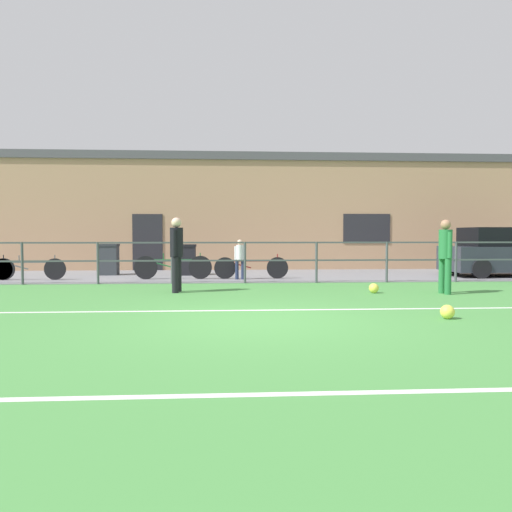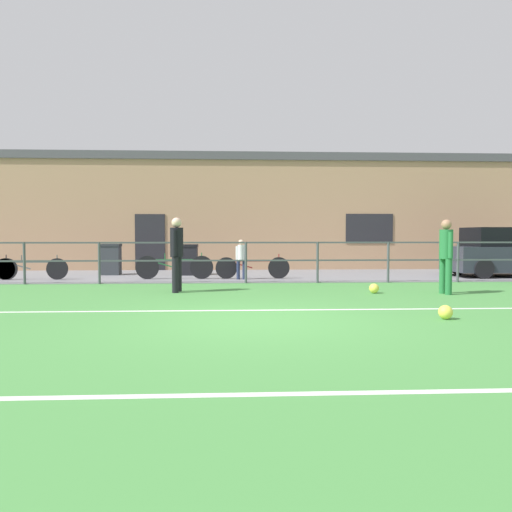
{
  "view_description": "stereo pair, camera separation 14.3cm",
  "coord_description": "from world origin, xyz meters",
  "px_view_note": "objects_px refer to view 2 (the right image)",
  "views": [
    {
      "loc": [
        -0.58,
        -7.99,
        1.37
      ],
      "look_at": [
        0.17,
        3.82,
        0.85
      ],
      "focal_mm": 35.61,
      "sensor_mm": 36.0,
      "label": 1
    },
    {
      "loc": [
        -0.44,
        -8.0,
        1.37
      ],
      "look_at": [
        0.17,
        3.82,
        0.85
      ],
      "focal_mm": 35.61,
      "sensor_mm": 36.0,
      "label": 2
    }
  ],
  "objects_px": {
    "parked_car_red": "(511,253)",
    "soccer_ball_match": "(374,288)",
    "bicycle_parked_4": "(174,267)",
    "bicycle_parked_0": "(31,269)",
    "player_goalkeeper": "(177,250)",
    "bicycle_parked_2": "(253,267)",
    "soccer_ball_spare": "(445,312)",
    "spectator_child": "(241,257)",
    "trash_bin_0": "(188,260)",
    "trash_bin_1": "(111,259)",
    "player_striker": "(446,252)"
  },
  "relations": [
    {
      "from": "player_goalkeeper",
      "to": "bicycle_parked_2",
      "type": "bearing_deg",
      "value": 160.33
    },
    {
      "from": "player_goalkeeper",
      "to": "trash_bin_0",
      "type": "bearing_deg",
      "value": -167.52
    },
    {
      "from": "player_goalkeeper",
      "to": "bicycle_parked_0",
      "type": "relative_size",
      "value": 0.82
    },
    {
      "from": "parked_car_red",
      "to": "soccer_ball_match",
      "type": "bearing_deg",
      "value": -143.1
    },
    {
      "from": "bicycle_parked_0",
      "to": "bicycle_parked_2",
      "type": "xyz_separation_m",
      "value": [
        6.53,
        0.0,
        0.01
      ]
    },
    {
      "from": "player_striker",
      "to": "parked_car_red",
      "type": "height_order",
      "value": "player_striker"
    },
    {
      "from": "spectator_child",
      "to": "trash_bin_1",
      "type": "distance_m",
      "value": 4.65
    },
    {
      "from": "player_goalkeeper",
      "to": "spectator_child",
      "type": "bearing_deg",
      "value": 163.6
    },
    {
      "from": "soccer_ball_spare",
      "to": "spectator_child",
      "type": "xyz_separation_m",
      "value": [
        -3.12,
        7.09,
        0.58
      ]
    },
    {
      "from": "soccer_ball_match",
      "to": "player_goalkeeper",
      "type": "bearing_deg",
      "value": 174.23
    },
    {
      "from": "soccer_ball_match",
      "to": "trash_bin_1",
      "type": "xyz_separation_m",
      "value": [
        -7.22,
        5.42,
        0.42
      ]
    },
    {
      "from": "trash_bin_1",
      "to": "player_striker",
      "type": "bearing_deg",
      "value": -32.72
    },
    {
      "from": "soccer_ball_match",
      "to": "bicycle_parked_4",
      "type": "bearing_deg",
      "value": 143.17
    },
    {
      "from": "trash_bin_0",
      "to": "bicycle_parked_2",
      "type": "bearing_deg",
      "value": -35.96
    },
    {
      "from": "spectator_child",
      "to": "bicycle_parked_0",
      "type": "relative_size",
      "value": 0.55
    },
    {
      "from": "soccer_ball_match",
      "to": "spectator_child",
      "type": "relative_size",
      "value": 0.19
    },
    {
      "from": "player_goalkeeper",
      "to": "soccer_ball_spare",
      "type": "height_order",
      "value": "player_goalkeeper"
    },
    {
      "from": "player_striker",
      "to": "bicycle_parked_0",
      "type": "distance_m",
      "value": 11.47
    },
    {
      "from": "soccer_ball_match",
      "to": "parked_car_red",
      "type": "xyz_separation_m",
      "value": [
        5.62,
        4.22,
        0.64
      ]
    },
    {
      "from": "parked_car_red",
      "to": "trash_bin_1",
      "type": "relative_size",
      "value": 3.94
    },
    {
      "from": "trash_bin_1",
      "to": "bicycle_parked_2",
      "type": "bearing_deg",
      "value": -20.31
    },
    {
      "from": "soccer_ball_spare",
      "to": "parked_car_red",
      "type": "distance_m",
      "value": 9.55
    },
    {
      "from": "bicycle_parked_2",
      "to": "trash_bin_0",
      "type": "relative_size",
      "value": 2.22
    },
    {
      "from": "trash_bin_1",
      "to": "player_goalkeeper",
      "type": "bearing_deg",
      "value": -61.75
    },
    {
      "from": "soccer_ball_spare",
      "to": "spectator_child",
      "type": "height_order",
      "value": "spectator_child"
    },
    {
      "from": "soccer_ball_spare",
      "to": "spectator_child",
      "type": "distance_m",
      "value": 7.77
    },
    {
      "from": "player_striker",
      "to": "trash_bin_0",
      "type": "relative_size",
      "value": 1.68
    },
    {
      "from": "player_goalkeeper",
      "to": "trash_bin_1",
      "type": "bearing_deg",
      "value": -140.93
    },
    {
      "from": "soccer_ball_match",
      "to": "bicycle_parked_0",
      "type": "height_order",
      "value": "bicycle_parked_0"
    },
    {
      "from": "bicycle_parked_2",
      "to": "spectator_child",
      "type": "bearing_deg",
      "value": -150.1
    },
    {
      "from": "player_goalkeeper",
      "to": "bicycle_parked_4",
      "type": "height_order",
      "value": "player_goalkeeper"
    },
    {
      "from": "parked_car_red",
      "to": "bicycle_parked_0",
      "type": "xyz_separation_m",
      "value": [
        -14.79,
        -0.5,
        -0.41
      ]
    },
    {
      "from": "soccer_ball_spare",
      "to": "parked_car_red",
      "type": "bearing_deg",
      "value": 54.83
    },
    {
      "from": "spectator_child",
      "to": "parked_car_red",
      "type": "bearing_deg",
      "value": -169.47
    },
    {
      "from": "soccer_ball_spare",
      "to": "trash_bin_1",
      "type": "height_order",
      "value": "trash_bin_1"
    },
    {
      "from": "player_striker",
      "to": "trash_bin_0",
      "type": "distance_m",
      "value": 8.32
    },
    {
      "from": "parked_car_red",
      "to": "soccer_ball_spare",
      "type": "bearing_deg",
      "value": -125.17
    },
    {
      "from": "bicycle_parked_2",
      "to": "soccer_ball_spare",
      "type": "bearing_deg",
      "value": -69.18
    },
    {
      "from": "soccer_ball_match",
      "to": "bicycle_parked_4",
      "type": "xyz_separation_m",
      "value": [
        -4.97,
        3.72,
        0.27
      ]
    },
    {
      "from": "parked_car_red",
      "to": "bicycle_parked_2",
      "type": "distance_m",
      "value": 8.29
    },
    {
      "from": "bicycle_parked_2",
      "to": "trash_bin_1",
      "type": "relative_size",
      "value": 2.18
    },
    {
      "from": "player_goalkeeper",
      "to": "bicycle_parked_0",
      "type": "xyz_separation_m",
      "value": [
        -4.61,
        3.26,
        -0.64
      ]
    },
    {
      "from": "player_striker",
      "to": "trash_bin_0",
      "type": "height_order",
      "value": "player_striker"
    },
    {
      "from": "player_striker",
      "to": "trash_bin_1",
      "type": "distance_m",
      "value": 10.47
    },
    {
      "from": "spectator_child",
      "to": "parked_car_red",
      "type": "distance_m",
      "value": 8.64
    },
    {
      "from": "trash_bin_0",
      "to": "soccer_ball_spare",
      "type": "bearing_deg",
      "value": -61.19
    },
    {
      "from": "player_goalkeeper",
      "to": "spectator_child",
      "type": "distance_m",
      "value": 3.46
    },
    {
      "from": "soccer_ball_match",
      "to": "spectator_child",
      "type": "bearing_deg",
      "value": 130.25
    },
    {
      "from": "bicycle_parked_4",
      "to": "trash_bin_0",
      "type": "relative_size",
      "value": 2.29
    },
    {
      "from": "bicycle_parked_4",
      "to": "bicycle_parked_0",
      "type": "bearing_deg",
      "value": -180.0
    }
  ]
}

